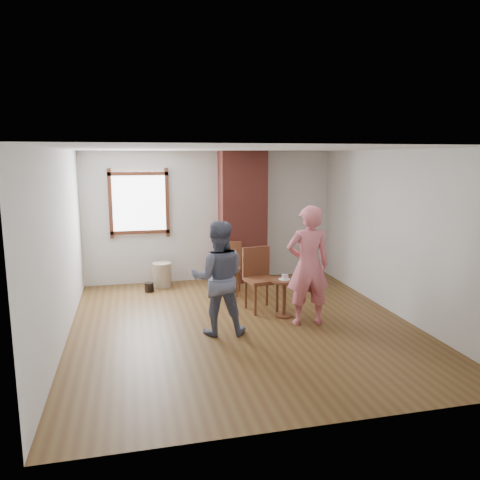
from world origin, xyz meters
name	(u,v)px	position (x,y,z in m)	size (l,w,h in m)	color
ground	(243,325)	(0.00, 0.00, 0.00)	(5.50, 5.50, 0.00)	brown
room_shell	(230,201)	(-0.06, 0.61, 1.81)	(5.04, 5.52, 2.62)	silver
brick_chimney	(242,217)	(0.60, 2.50, 1.30)	(0.90, 0.50, 2.60)	brown
stoneware_crock	(162,275)	(-1.03, 2.40, 0.23)	(0.36, 0.36, 0.47)	tan
dark_pot	(149,287)	(-1.29, 2.11, 0.08)	(0.17, 0.17, 0.17)	black
dining_chair_left	(229,265)	(0.16, 1.72, 0.53)	(0.56, 0.56, 0.94)	brown
dining_chair_right	(259,275)	(0.44, 0.68, 0.57)	(0.55, 0.55, 1.02)	brown
side_table	(284,292)	(0.73, 0.23, 0.40)	(0.40, 0.40, 0.60)	brown
cake_plate	(284,279)	(0.73, 0.23, 0.60)	(0.18, 0.18, 0.01)	white
cake_slice	(285,277)	(0.74, 0.23, 0.64)	(0.08, 0.07, 0.06)	white
man	(218,278)	(-0.41, -0.23, 0.81)	(0.79, 0.61, 1.62)	#161C3D
person_pink	(308,266)	(0.96, -0.16, 0.90)	(0.66, 0.43, 1.80)	#DE6F7C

